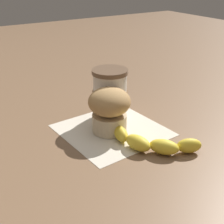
# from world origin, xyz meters

# --- Properties ---
(ground_plane) EXTENTS (3.00, 3.00, 0.00)m
(ground_plane) POSITION_xyz_m (0.00, 0.00, 0.00)
(ground_plane) COLOR brown
(paper_napkin) EXTENTS (0.23, 0.23, 0.00)m
(paper_napkin) POSITION_xyz_m (0.00, 0.00, 0.00)
(paper_napkin) COLOR beige
(paper_napkin) RESTS_ON ground_plane
(coffee_cup) EXTENTS (0.09, 0.09, 0.13)m
(coffee_cup) POSITION_xyz_m (-0.05, 0.03, 0.06)
(coffee_cup) COLOR silver
(coffee_cup) RESTS_ON paper_napkin
(muffin) EXTENTS (0.09, 0.09, 0.10)m
(muffin) POSITION_xyz_m (-0.00, -0.01, 0.06)
(muffin) COLOR beige
(muffin) RESTS_ON paper_napkin
(banana) EXTENTS (0.16, 0.13, 0.03)m
(banana) POSITION_xyz_m (0.11, 0.03, 0.02)
(banana) COLOR yellow
(banana) RESTS_ON paper_napkin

